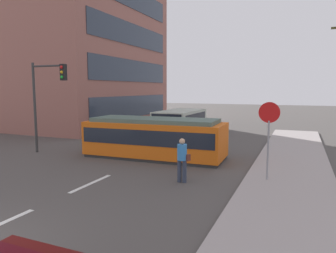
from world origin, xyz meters
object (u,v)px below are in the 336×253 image
(streetcar_tram, at_px, (155,137))
(pedestrian_crossing, at_px, (182,158))
(city_bus, at_px, (180,121))
(stop_sign, at_px, (269,125))
(traffic_light_mast, at_px, (46,91))

(streetcar_tram, xyz_separation_m, pedestrian_crossing, (2.80, -3.53, -0.10))
(city_bus, distance_m, stop_sign, 13.05)
(streetcar_tram, xyz_separation_m, traffic_light_mast, (-5.76, -1.32, 2.36))
(stop_sign, xyz_separation_m, traffic_light_mast, (-11.51, 1.06, 1.21))
(city_bus, xyz_separation_m, pedestrian_crossing, (4.51, -11.80, -0.12))
(city_bus, bearing_deg, pedestrian_crossing, -69.07)
(traffic_light_mast, bearing_deg, stop_sign, -5.27)
(streetcar_tram, height_order, traffic_light_mast, traffic_light_mast)
(stop_sign, relative_size, traffic_light_mast, 0.59)
(city_bus, relative_size, traffic_light_mast, 1.15)
(city_bus, xyz_separation_m, stop_sign, (7.46, -10.64, 1.13))
(city_bus, bearing_deg, streetcar_tram, -78.33)
(pedestrian_crossing, bearing_deg, traffic_light_mast, 165.51)
(city_bus, bearing_deg, stop_sign, -54.98)
(traffic_light_mast, bearing_deg, city_bus, 67.09)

